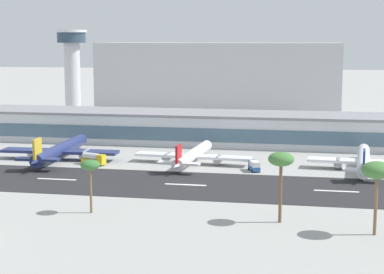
# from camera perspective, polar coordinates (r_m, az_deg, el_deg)

# --- Properties ---
(ground_plane) EXTENTS (1400.00, 1400.00, 0.00)m
(ground_plane) POSITION_cam_1_polar(r_m,az_deg,el_deg) (179.30, -0.19, -4.36)
(ground_plane) COLOR #9E9E99
(runway_strip) EXTENTS (800.00, 33.90, 0.08)m
(runway_strip) POSITION_cam_1_polar(r_m,az_deg,el_deg) (178.95, -0.21, -4.37)
(runway_strip) COLOR #262628
(runway_strip) RESTS_ON ground_plane
(runway_centreline_dash_3) EXTENTS (12.00, 1.20, 0.01)m
(runway_centreline_dash_3) POSITION_cam_1_polar(r_m,az_deg,el_deg) (190.26, -12.16, -3.76)
(runway_centreline_dash_3) COLOR white
(runway_centreline_dash_3) RESTS_ON runway_strip
(runway_centreline_dash_4) EXTENTS (12.00, 1.20, 0.01)m
(runway_centreline_dash_4) POSITION_cam_1_polar(r_m,az_deg,el_deg) (179.16, -0.59, -4.34)
(runway_centreline_dash_4) COLOR white
(runway_centreline_dash_4) RESTS_ON runway_strip
(runway_centreline_dash_5) EXTENTS (12.00, 1.20, 0.01)m
(runway_centreline_dash_5) POSITION_cam_1_polar(r_m,az_deg,el_deg) (176.21, 12.97, -4.80)
(runway_centreline_dash_5) COLOR white
(runway_centreline_dash_5) RESTS_ON runway_strip
(terminal_building) EXTENTS (198.33, 25.98, 12.32)m
(terminal_building) POSITION_cam_1_polar(r_m,az_deg,el_deg) (249.25, 2.52, 0.82)
(terminal_building) COLOR silver
(terminal_building) RESTS_ON ground_plane
(control_tower) EXTENTS (14.91, 14.91, 45.38)m
(control_tower) POSITION_cam_1_polar(r_m,az_deg,el_deg) (312.53, -10.81, 6.24)
(control_tower) COLOR silver
(control_tower) RESTS_ON ground_plane
(distant_hotel_block) EXTENTS (132.44, 35.08, 39.01)m
(distant_hotel_block) POSITION_cam_1_polar(r_m,az_deg,el_deg) (349.78, 2.39, 5.34)
(distant_hotel_block) COLOR #BCBCC1
(distant_hotel_block) RESTS_ON ground_plane
(airliner_gold_tail_gate_0) EXTENTS (40.86, 49.70, 10.37)m
(airliner_gold_tail_gate_0) POSITION_cam_1_polar(r_m,az_deg,el_deg) (219.21, -11.99, -1.23)
(airliner_gold_tail_gate_0) COLOR navy
(airliner_gold_tail_gate_0) RESTS_ON ground_plane
(airliner_red_tail_gate_1) EXTENTS (39.38, 43.13, 9.01)m
(airliner_red_tail_gate_1) POSITION_cam_1_polar(r_m,az_deg,el_deg) (207.92, -0.00, -1.70)
(airliner_red_tail_gate_1) COLOR white
(airliner_red_tail_gate_1) RESTS_ON ground_plane
(airliner_navy_tail_gate_2) EXTENTS (35.25, 45.59, 9.52)m
(airliner_navy_tail_gate_2) POSITION_cam_1_polar(r_m,az_deg,el_deg) (204.98, 15.29, -2.13)
(airliner_navy_tail_gate_2) COLOR white
(airliner_navy_tail_gate_2) RESTS_ON ground_plane
(service_box_truck_0) EXTENTS (4.34, 6.46, 3.25)m
(service_box_truck_0) POSITION_cam_1_polar(r_m,az_deg,el_deg) (198.28, 5.65, -2.59)
(service_box_truck_0) COLOR #23569E
(service_box_truck_0) RESTS_ON ground_plane
(service_fuel_truck_1) EXTENTS (8.89, 5.10, 3.95)m
(service_fuel_truck_1) POSITION_cam_1_polar(r_m,az_deg,el_deg) (209.44, -8.92, -1.97)
(service_fuel_truck_1) COLOR gold
(service_fuel_truck_1) RESTS_ON ground_plane
(palm_tree_0) EXTENTS (6.70, 6.70, 15.83)m
(palm_tree_0) POSITION_cam_1_polar(r_m,az_deg,el_deg) (136.87, 16.45, -3.02)
(palm_tree_0) COLOR brown
(palm_tree_0) RESTS_ON ground_plane
(palm_tree_1) EXTENTS (4.64, 4.64, 12.92)m
(palm_tree_1) POSITION_cam_1_polar(r_m,az_deg,el_deg) (150.44, -9.21, -2.66)
(palm_tree_1) COLOR brown
(palm_tree_1) RESTS_ON ground_plane
(palm_tree_2) EXTENTS (5.84, 5.84, 16.19)m
(palm_tree_2) POSITION_cam_1_polar(r_m,az_deg,el_deg) (141.64, 8.08, -2.18)
(palm_tree_2) COLOR brown
(palm_tree_2) RESTS_ON ground_plane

